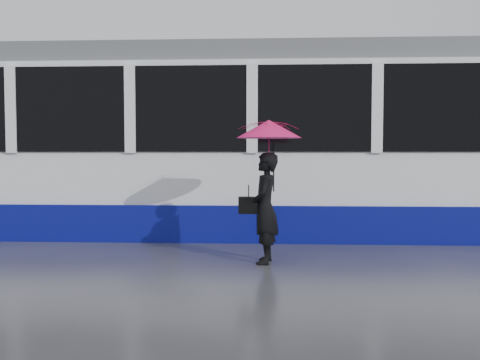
{
  "coord_description": "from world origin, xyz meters",
  "views": [
    {
      "loc": [
        1.24,
        -7.41,
        1.5
      ],
      "look_at": [
        0.84,
        0.11,
        1.1
      ],
      "focal_mm": 40.0,
      "sensor_mm": 36.0,
      "label": 1
    }
  ],
  "objects": [
    {
      "name": "umbrella",
      "position": [
        1.25,
        -0.28,
        1.63
      ],
      "size": [
        0.94,
        0.94,
        1.01
      ],
      "rotation": [
        0.0,
        0.0,
        -0.07
      ],
      "color": "#F11498",
      "rests_on": "ground"
    },
    {
      "name": "ground",
      "position": [
        0.0,
        0.0,
        0.0
      ],
      "size": [
        90.0,
        90.0,
        0.0
      ],
      "primitive_type": "plane",
      "color": "#2E2F34",
      "rests_on": "ground"
    },
    {
      "name": "rails",
      "position": [
        0.0,
        2.5,
        0.01
      ],
      "size": [
        34.0,
        1.51,
        0.02
      ],
      "color": "#3F3D38",
      "rests_on": "ground"
    },
    {
      "name": "handbag",
      "position": [
        0.98,
        -0.26,
        0.78
      ],
      "size": [
        0.27,
        0.13,
        0.41
      ],
      "rotation": [
        0.0,
        0.0,
        -0.07
      ],
      "color": "black",
      "rests_on": "ground"
    },
    {
      "name": "woman",
      "position": [
        1.2,
        -0.28,
        0.75
      ],
      "size": [
        0.4,
        0.57,
        1.49
      ],
      "primitive_type": "imported",
      "rotation": [
        0.0,
        0.0,
        -1.64
      ],
      "color": "black",
      "rests_on": "ground"
    },
    {
      "name": "tram",
      "position": [
        3.48,
        2.5,
        1.64
      ],
      "size": [
        26.0,
        2.56,
        3.35
      ],
      "color": "white",
      "rests_on": "ground"
    }
  ]
}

